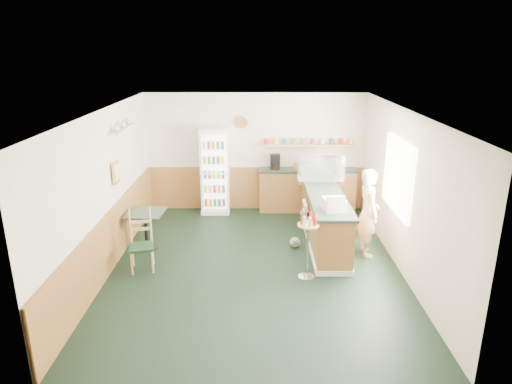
{
  "coord_description": "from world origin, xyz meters",
  "views": [
    {
      "loc": [
        0.05,
        -7.24,
        3.69
      ],
      "look_at": [
        0.02,
        0.6,
        1.16
      ],
      "focal_mm": 32.0,
      "sensor_mm": 36.0,
      "label": 1
    }
  ],
  "objects_px": {
    "cafe_table": "(146,223)",
    "shopkeeper": "(368,213)",
    "condiment_stand": "(308,237)",
    "drinks_fridge": "(215,171)",
    "display_case": "(321,169)",
    "cafe_chair": "(142,238)",
    "cash_register": "(334,204)"
  },
  "relations": [
    {
      "from": "condiment_stand",
      "to": "cafe_table",
      "type": "distance_m",
      "value": 3.14
    },
    {
      "from": "display_case",
      "to": "drinks_fridge",
      "type": "bearing_deg",
      "value": 157.55
    },
    {
      "from": "shopkeeper",
      "to": "cafe_chair",
      "type": "height_order",
      "value": "shopkeeper"
    },
    {
      "from": "condiment_stand",
      "to": "shopkeeper",
      "type": "bearing_deg",
      "value": 37.6
    },
    {
      "from": "drinks_fridge",
      "to": "display_case",
      "type": "bearing_deg",
      "value": -22.45
    },
    {
      "from": "cafe_table",
      "to": "display_case",
      "type": "bearing_deg",
      "value": 17.77
    },
    {
      "from": "drinks_fridge",
      "to": "condiment_stand",
      "type": "distance_m",
      "value": 3.64
    },
    {
      "from": "condiment_stand",
      "to": "cafe_chair",
      "type": "height_order",
      "value": "condiment_stand"
    },
    {
      "from": "condiment_stand",
      "to": "cafe_chair",
      "type": "relative_size",
      "value": 1.04
    },
    {
      "from": "drinks_fridge",
      "to": "display_case",
      "type": "distance_m",
      "value": 2.47
    },
    {
      "from": "condiment_stand",
      "to": "cafe_table",
      "type": "bearing_deg",
      "value": 158.61
    },
    {
      "from": "display_case",
      "to": "cash_register",
      "type": "bearing_deg",
      "value": -90.0
    },
    {
      "from": "drinks_fridge",
      "to": "condiment_stand",
      "type": "height_order",
      "value": "drinks_fridge"
    },
    {
      "from": "drinks_fridge",
      "to": "shopkeeper",
      "type": "distance_m",
      "value": 3.73
    },
    {
      "from": "cafe_table",
      "to": "cafe_chair",
      "type": "bearing_deg",
      "value": -80.79
    },
    {
      "from": "condiment_stand",
      "to": "cafe_chair",
      "type": "distance_m",
      "value": 2.82
    },
    {
      "from": "cafe_chair",
      "to": "shopkeeper",
      "type": "bearing_deg",
      "value": -3.69
    },
    {
      "from": "drinks_fridge",
      "to": "cafe_table",
      "type": "relative_size",
      "value": 2.66
    },
    {
      "from": "display_case",
      "to": "condiment_stand",
      "type": "height_order",
      "value": "display_case"
    },
    {
      "from": "cash_register",
      "to": "cafe_table",
      "type": "xyz_separation_m",
      "value": [
        -3.4,
        0.63,
        -0.6
      ]
    },
    {
      "from": "condiment_stand",
      "to": "cafe_table",
      "type": "height_order",
      "value": "condiment_stand"
    },
    {
      "from": "shopkeeper",
      "to": "display_case",
      "type": "bearing_deg",
      "value": 22.19
    },
    {
      "from": "cafe_table",
      "to": "drinks_fridge",
      "type": "bearing_deg",
      "value": 60.71
    },
    {
      "from": "drinks_fridge",
      "to": "condiment_stand",
      "type": "relative_size",
      "value": 1.76
    },
    {
      "from": "cafe_chair",
      "to": "cash_register",
      "type": "bearing_deg",
      "value": -8.9
    },
    {
      "from": "condiment_stand",
      "to": "cafe_table",
      "type": "relative_size",
      "value": 1.51
    },
    {
      "from": "drinks_fridge",
      "to": "display_case",
      "type": "relative_size",
      "value": 2.05
    },
    {
      "from": "shopkeeper",
      "to": "drinks_fridge",
      "type": "bearing_deg",
      "value": 47.01
    },
    {
      "from": "drinks_fridge",
      "to": "shopkeeper",
      "type": "xyz_separation_m",
      "value": [
        2.96,
        -2.26,
        -0.16
      ]
    },
    {
      "from": "cafe_table",
      "to": "cafe_chair",
      "type": "distance_m",
      "value": 0.8
    },
    {
      "from": "cafe_table",
      "to": "shopkeeper",
      "type": "bearing_deg",
      "value": -3.28
    },
    {
      "from": "cafe_table",
      "to": "cash_register",
      "type": "bearing_deg",
      "value": -10.55
    }
  ]
}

